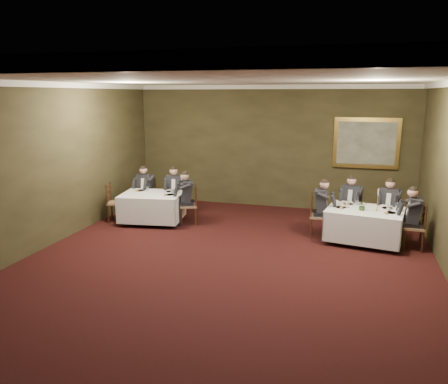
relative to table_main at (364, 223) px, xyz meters
The scene contains 28 objects.
ground 3.54m from the table_main, 137.72° to the right, with size 10.00×10.00×0.00m, color black.
ceiling 4.65m from the table_main, 137.72° to the right, with size 8.00×10.00×0.10m, color silver.
back_wall 3.92m from the table_main, 134.61° to the left, with size 8.00×0.10×3.50m, color #302B18.
front_wall 7.92m from the table_main, 109.45° to the right, with size 8.00×0.10×3.50m, color #302B18.
left_wall 7.13m from the table_main, 160.29° to the right, with size 0.10×10.00×3.50m, color #302B18.
crown_molding 4.61m from the table_main, 137.72° to the right, with size 8.00×10.00×0.12m.
table_main is the anchor object (origin of this frame).
table_second 5.20m from the table_main, behind, with size 1.69×1.38×0.67m.
chair_main_backleft 0.95m from the table_main, 108.48° to the left, with size 0.54×0.53×1.00m.
diner_main_backleft 0.92m from the table_main, 108.89° to the left, with size 0.52×0.57×1.35m.
chair_main_backright 0.95m from the table_main, 53.35° to the left, with size 0.54×0.53×1.00m.
diner_main_backright 0.92m from the table_main, 53.10° to the left, with size 0.52×0.57×1.35m.
chair_main_endleft 1.03m from the table_main, behind, with size 0.44×0.46×1.00m.
diner_main_endleft 1.01m from the table_main, behind, with size 0.50×0.44×1.35m.
chair_main_endright 1.03m from the table_main, ahead, with size 0.43×0.45×1.00m.
diner_main_endright 1.01m from the table_main, ahead, with size 0.49×0.43×1.35m.
chair_sec_backleft 5.77m from the table_main, behind, with size 0.49×0.47×1.00m.
diner_sec_backleft 5.77m from the table_main, behind, with size 0.45×0.52×1.35m.
chair_sec_backright 5.00m from the table_main, 169.27° to the left, with size 0.49×0.48×1.00m.
diner_sec_backright 4.99m from the table_main, 169.40° to the left, with size 0.46×0.53×1.35m.
chair_sec_endright 4.25m from the table_main, behind, with size 0.55×0.56×1.00m.
diner_sec_endright 4.26m from the table_main, behind, with size 0.59×0.55×1.35m.
chair_sec_endleft 6.16m from the table_main, behind, with size 0.53×0.54×1.00m.
centerpiece 0.45m from the table_main, 121.83° to the right, with size 0.21×0.18×0.23m, color #2D5926.
candlestick 0.56m from the table_main, 11.43° to the right, with size 0.07×0.07×0.51m.
place_setting_table_main 0.64m from the table_main, 126.93° to the left, with size 0.33×0.31×0.14m.
place_setting_table_second 5.62m from the table_main, behind, with size 0.33×0.31×0.14m.
painting 2.98m from the table_main, 90.00° to the left, with size 1.72×0.09×1.36m.
Camera 1 is at (2.22, -7.43, 3.25)m, focal length 35.00 mm.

